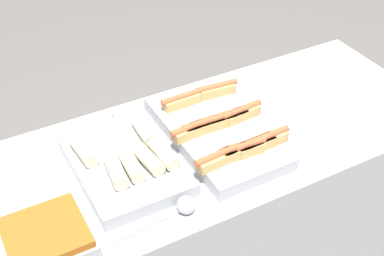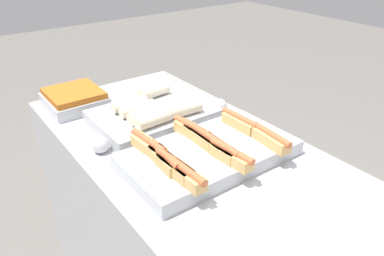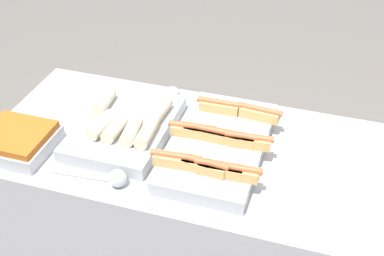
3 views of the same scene
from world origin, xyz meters
name	(u,v)px [view 1 (image 1 of 3)]	position (x,y,z in m)	size (l,w,h in m)	color
counter	(216,220)	(0.00, 0.00, 0.44)	(1.68, 0.70, 0.89)	#B7BABF
tray_hotdogs	(218,130)	(-0.01, -0.01, 0.93)	(0.36, 0.55, 0.10)	#B7BABF
tray_wraps	(126,162)	(-0.36, 0.00, 0.92)	(0.32, 0.45, 0.10)	#B7BABF
tray_side_front	(47,239)	(-0.68, -0.20, 0.92)	(0.24, 0.23, 0.07)	#B7BABF
serving_spoon_near	(183,207)	(-0.29, -0.26, 0.91)	(0.27, 0.06, 0.06)	silver
serving_spoon_far	(116,115)	(-0.29, 0.26, 0.91)	(0.26, 0.06, 0.06)	silver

